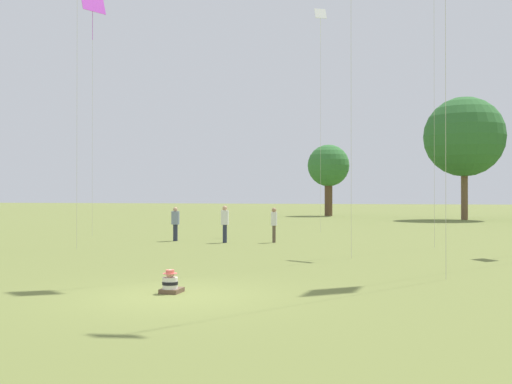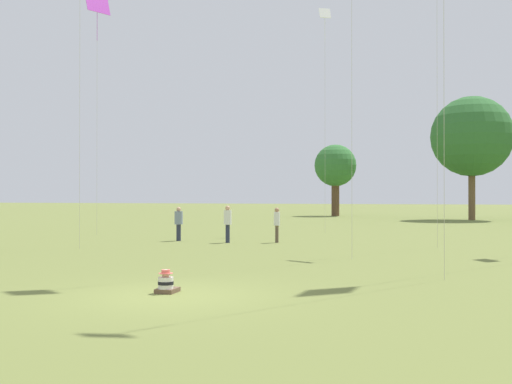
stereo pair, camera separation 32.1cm
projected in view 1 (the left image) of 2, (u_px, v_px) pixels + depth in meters
ground_plane at (174, 296)px, 13.09m from camera, size 300.00×300.00×0.00m
seated_toddler at (171, 284)px, 13.51m from camera, size 0.44×0.55×0.54m
person_standing_1 at (225, 221)px, 27.99m from camera, size 0.50×0.50×1.74m
person_standing_2 at (274, 221)px, 28.10m from camera, size 0.39×0.39×1.64m
person_standing_3 at (175, 221)px, 29.12m from camera, size 0.41×0.41×1.65m
kite_5 at (320, 29)px, 36.05m from camera, size 0.77×0.59×13.53m
kite_8 at (93, 5)px, 33.27m from camera, size 1.03×1.50×13.81m
distant_tree_2 at (328, 166)px, 65.60m from camera, size 4.58×4.58×7.82m
distant_tree_3 at (464, 137)px, 54.93m from camera, size 7.32×7.32×11.30m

